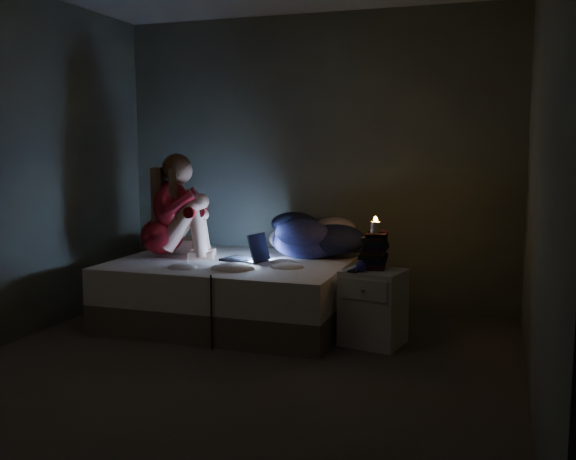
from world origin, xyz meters
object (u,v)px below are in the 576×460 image
at_px(candle, 375,230).
at_px(phone, 358,271).
at_px(bed, 233,291).
at_px(woman, 161,206).
at_px(laptop, 244,246).
at_px(nightstand, 373,307).

distance_m(candle, phone, 0.35).
xyz_separation_m(bed, woman, (-0.62, -0.05, 0.69)).
bearing_deg(candle, bed, 172.02).
relative_size(bed, laptop, 5.44).
height_order(woman, laptop, woman).
bearing_deg(laptop, phone, -7.10).
bearing_deg(woman, candle, -21.98).
bearing_deg(bed, candle, -7.98).
bearing_deg(phone, laptop, 159.66).
xyz_separation_m(nightstand, candle, (-0.01, 0.07, 0.56)).
relative_size(nightstand, candle, 6.91).
xyz_separation_m(bed, laptop, (0.09, 0.02, 0.38)).
bearing_deg(laptop, woman, -161.56).
relative_size(laptop, nightstand, 0.62).
height_order(woman, candle, woman).
distance_m(bed, candle, 1.35).
relative_size(woman, nightstand, 1.58).
distance_m(laptop, nightstand, 1.20).
distance_m(nightstand, candle, 0.57).
bearing_deg(candle, woman, 176.28).
bearing_deg(phone, woman, 169.70).
bearing_deg(woman, bed, -13.56).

